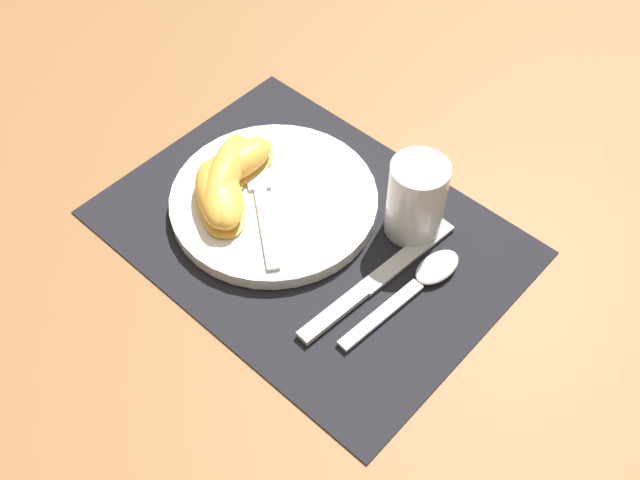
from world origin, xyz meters
TOP-DOWN VIEW (x-y plane):
  - ground_plane at (0.00, 0.00)m, footprint 3.00×3.00m
  - placemat at (0.00, 0.00)m, footprint 0.45×0.33m
  - plate at (-0.06, -0.00)m, footprint 0.24×0.24m
  - juice_glass at (0.08, 0.08)m, footprint 0.06×0.06m
  - knife at (0.10, -0.01)m, footprint 0.04×0.22m
  - spoon at (0.14, 0.03)m, footprint 0.04×0.17m
  - fork at (-0.07, -0.01)m, footprint 0.16×0.13m
  - citrus_wedge_0 at (-0.11, -0.00)m, footprint 0.06×0.10m
  - citrus_wedge_1 at (-0.11, -0.03)m, footprint 0.10×0.13m
  - citrus_wedge_2 at (-0.09, -0.05)m, footprint 0.11×0.11m
  - citrus_wedge_3 at (-0.09, -0.05)m, footprint 0.12×0.10m

SIDE VIEW (x-z plane):
  - ground_plane at x=0.00m, z-range 0.00..0.00m
  - placemat at x=0.00m, z-range 0.00..0.00m
  - knife at x=0.10m, z-range 0.00..0.01m
  - spoon at x=0.14m, z-range 0.00..0.01m
  - plate at x=-0.06m, z-range 0.00..0.02m
  - fork at x=-0.07m, z-range 0.02..0.02m
  - citrus_wedge_0 at x=-0.11m, z-range 0.02..0.05m
  - citrus_wedge_3 at x=-0.09m, z-range 0.02..0.05m
  - citrus_wedge_2 at x=-0.09m, z-range 0.02..0.05m
  - citrus_wedge_1 at x=-0.11m, z-range 0.02..0.06m
  - juice_glass at x=0.08m, z-range 0.00..0.09m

